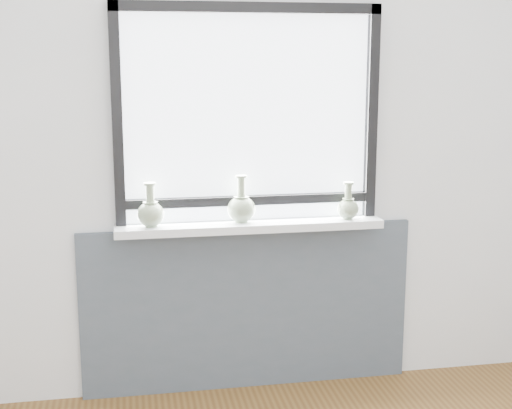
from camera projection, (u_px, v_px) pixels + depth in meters
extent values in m
cube|color=silver|center=(247.00, 139.00, 3.52)|extent=(3.60, 0.02, 2.60)
cube|color=#444C5A|center=(248.00, 308.00, 3.67)|extent=(1.70, 0.03, 0.86)
cube|color=silver|center=(250.00, 226.00, 3.51)|extent=(1.32, 0.18, 0.04)
cube|color=black|center=(117.00, 116.00, 3.34)|extent=(0.05, 0.06, 1.05)
cube|color=black|center=(371.00, 113.00, 3.56)|extent=(0.05, 0.06, 1.05)
cube|color=black|center=(248.00, 8.00, 3.35)|extent=(1.30, 0.06, 0.05)
cube|color=black|center=(248.00, 200.00, 3.53)|extent=(1.20, 0.05, 0.04)
cube|color=white|center=(247.00, 119.00, 3.48)|extent=(1.20, 0.01, 1.00)
cylinder|color=gray|center=(151.00, 226.00, 3.41)|extent=(0.06, 0.06, 0.01)
ellipsoid|color=gray|center=(151.00, 214.00, 3.40)|extent=(0.13, 0.13, 0.12)
cone|color=gray|center=(150.00, 205.00, 3.39)|extent=(0.07, 0.07, 0.03)
cylinder|color=gray|center=(150.00, 195.00, 3.38)|extent=(0.04, 0.04, 0.10)
cylinder|color=gray|center=(150.00, 184.00, 3.37)|extent=(0.06, 0.06, 0.01)
cylinder|color=gray|center=(241.00, 221.00, 3.51)|extent=(0.06, 0.06, 0.01)
ellipsoid|color=gray|center=(241.00, 209.00, 3.49)|extent=(0.14, 0.14, 0.13)
cone|color=gray|center=(241.00, 199.00, 3.48)|extent=(0.08, 0.08, 0.03)
cylinder|color=gray|center=(241.00, 189.00, 3.47)|extent=(0.04, 0.04, 0.11)
cylinder|color=gray|center=(241.00, 176.00, 3.46)|extent=(0.06, 0.06, 0.01)
cylinder|color=gray|center=(348.00, 218.00, 3.58)|extent=(0.05, 0.05, 0.01)
ellipsoid|color=gray|center=(348.00, 209.00, 3.57)|extent=(0.11, 0.11, 0.10)
cone|color=gray|center=(348.00, 201.00, 3.56)|extent=(0.06, 0.06, 0.03)
cylinder|color=gray|center=(348.00, 193.00, 3.55)|extent=(0.04, 0.04, 0.09)
cylinder|color=gray|center=(349.00, 183.00, 3.54)|extent=(0.05, 0.05, 0.01)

